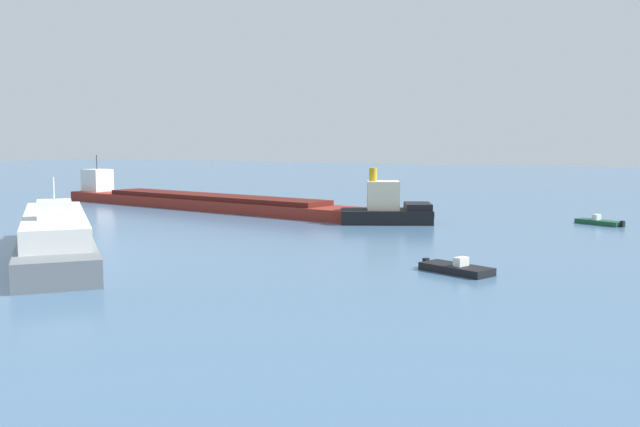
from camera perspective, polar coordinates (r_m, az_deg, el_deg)
cargo_barge at (r=79.19m, az=-10.04°, el=1.06°), size 43.09×11.30×5.73m
tugboat at (r=63.98m, az=5.56°, el=0.37°), size 9.18×7.31×5.05m
small_motorboat at (r=67.43m, az=21.92°, el=-0.65°), size 4.37×3.16×0.91m
white_riverboat at (r=48.29m, az=-20.85°, el=-1.77°), size 20.44×18.43×5.30m
fishing_skiff at (r=40.48m, az=11.09°, el=-4.43°), size 4.56×3.09×0.94m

